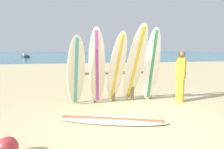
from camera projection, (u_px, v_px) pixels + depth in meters
name	position (u px, v px, depth m)	size (l,w,h in m)	color
ground_plane	(141.00, 122.00, 4.37)	(120.00, 120.00, 0.00)	#CCB784
ocean_water	(80.00, 54.00, 60.83)	(120.00, 80.00, 0.01)	teal
surfboard_rack	(114.00, 81.00, 6.03)	(2.57, 0.09, 1.05)	olive
surfboard_leaning_far_left	(76.00, 72.00, 5.33)	(0.61, 0.79, 2.03)	beige
surfboard_leaning_left	(97.00, 68.00, 5.48)	(0.56, 0.73, 2.24)	beige
surfboard_leaning_center_left	(117.00, 69.00, 5.63)	(0.67, 1.04, 2.14)	silver
surfboard_leaning_center	(135.00, 65.00, 5.73)	(0.76, 1.18, 2.36)	silver
surfboard_leaning_center_right	(152.00, 65.00, 5.91)	(0.57, 0.61, 2.28)	white
surfboard_lying_on_sand	(112.00, 120.00, 4.41)	(2.61, 1.36, 0.08)	beige
beachgoer_standing	(181.00, 74.00, 5.93)	(0.29, 0.30, 1.59)	gold
small_boat_offshore	(25.00, 56.00, 36.37)	(1.91, 2.38, 0.71)	#333842
beach_ball	(7.00, 147.00, 2.94)	(0.32, 0.32, 0.32)	#B73338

